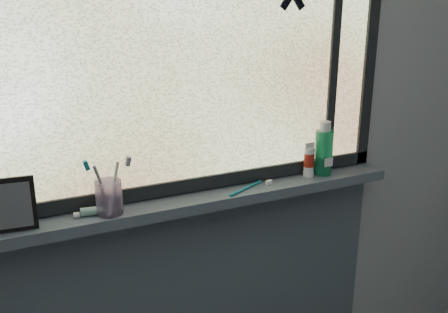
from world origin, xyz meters
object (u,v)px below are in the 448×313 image
Objects in this scene: mouthwash_bottle at (324,148)px; vanity_mirror at (13,204)px; toothbrush_cup at (109,197)px; cream_tube at (309,158)px.

vanity_mirror is at bearing -179.12° from mouthwash_bottle.
vanity_mirror is at bearing 178.92° from toothbrush_cup.
toothbrush_cup is at bearing -178.18° from cream_tube.
cream_tube is at bearing 7.05° from vanity_mirror.
vanity_mirror is at bearing -178.95° from cream_tube.
cream_tube is (0.80, 0.03, 0.02)m from toothbrush_cup.
toothbrush_cup is (0.29, -0.01, -0.03)m from vanity_mirror.
vanity_mirror is 1.70× the size of cream_tube.
mouthwash_bottle reaches higher than vanity_mirror.
toothbrush_cup is at bearing -178.47° from mouthwash_bottle.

